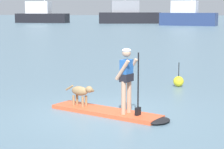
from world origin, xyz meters
TOP-DOWN VIEW (x-y plane):
  - ground_plane at (0.00, 0.00)m, footprint 400.00×400.00m
  - paddleboard at (0.21, -0.10)m, footprint 3.44×2.11m
  - person_paddler at (0.61, -0.28)m, footprint 0.68×0.60m
  - dog at (-0.75, 0.35)m, footprint 0.94×0.49m
  - moored_boat_center at (-28.05, 74.44)m, footprint 11.03×3.72m
  - moored_boat_outer at (-9.38, 73.60)m, footprint 12.63×5.36m
  - moored_boat_port at (2.32, 64.18)m, footprint 10.18×5.26m
  - marker_buoy at (1.85, 4.35)m, footprint 0.38×0.38m

SIDE VIEW (x-z plane):
  - ground_plane at x=0.00m, z-range 0.00..0.00m
  - paddleboard at x=0.21m, z-range 0.00..0.10m
  - marker_buoy at x=1.85m, z-range -0.25..0.63m
  - dog at x=-0.75m, z-range 0.20..0.79m
  - person_paddler at x=0.61m, z-range 0.24..1.92m
  - moored_boat_port at x=2.32m, z-range -4.22..7.51m
  - moored_boat_center at x=-28.05m, z-range -2.89..6.22m
  - moored_boat_outer at x=-9.38m, z-range -0.88..4.31m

